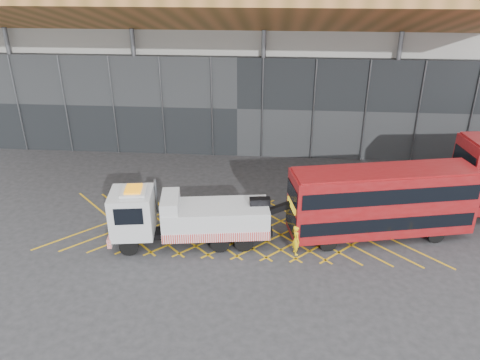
{
  "coord_description": "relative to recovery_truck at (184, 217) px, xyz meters",
  "views": [
    {
      "loc": [
        5.04,
        -24.47,
        14.66
      ],
      "look_at": [
        3.0,
        1.5,
        2.4
      ],
      "focal_mm": 35.0,
      "sensor_mm": 36.0,
      "label": 1
    }
  ],
  "objects": [
    {
      "name": "road_markings",
      "position": [
        3.04,
        2.06,
        -1.67
      ],
      "size": [
        23.16,
        7.16,
        0.01
      ],
      "color": "gold",
      "rests_on": "ground_plane"
    },
    {
      "name": "recovery_truck",
      "position": [
        0.0,
        0.0,
        0.0
      ],
      "size": [
        10.46,
        3.65,
        3.62
      ],
      "rotation": [
        0.0,
        0.0,
        0.14
      ],
      "color": "black",
      "rests_on": "ground_plane"
    },
    {
      "name": "worker",
      "position": [
        6.24,
        -0.62,
        -0.79
      ],
      "size": [
        0.59,
        0.74,
        1.76
      ],
      "primitive_type": "imported",
      "rotation": [
        0.0,
        0.0,
        1.86
      ],
      "color": "yellow",
      "rests_on": "ground_plane"
    },
    {
      "name": "bus_towed",
      "position": [
        11.04,
        1.57,
        0.69
      ],
      "size": [
        10.71,
        4.55,
        4.25
      ],
      "rotation": [
        0.0,
        0.0,
        0.21
      ],
      "color": "maroon",
      "rests_on": "ground_plane"
    },
    {
      "name": "construction_building",
      "position": [
        1.76,
        20.45,
        7.3
      ],
      "size": [
        55.0,
        23.97,
        18.0
      ],
      "color": "#979792",
      "rests_on": "ground_plane"
    },
    {
      "name": "ground_plane",
      "position": [
        -0.16,
        2.06,
        -1.67
      ],
      "size": [
        120.0,
        120.0,
        0.0
      ],
      "primitive_type": "plane",
      "color": "#2B2C2E"
    }
  ]
}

